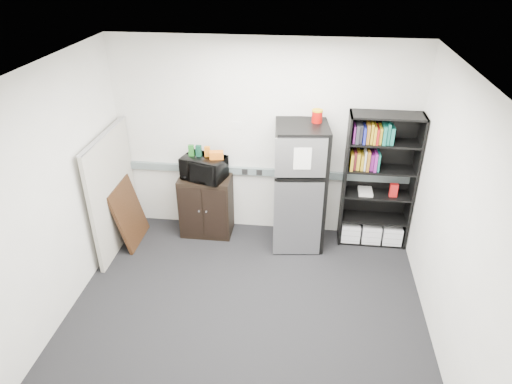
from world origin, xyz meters
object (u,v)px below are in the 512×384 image
cubicle_partition (113,192)px  bookshelf (378,183)px  refrigerator (300,187)px  cabinet (206,205)px  microwave (204,168)px

cubicle_partition → bookshelf: bearing=8.1°
cubicle_partition → refrigerator: size_ratio=0.95×
refrigerator → cubicle_partition: bearing=-178.5°
bookshelf → cabinet: bookshelf is taller
refrigerator → microwave: bearing=170.6°
bookshelf → microwave: bearing=-178.0°
cubicle_partition → refrigerator: refrigerator is taller
cabinet → cubicle_partition: bearing=-159.6°
cabinet → refrigerator: (1.28, -0.08, 0.42)m
microwave → refrigerator: (1.28, -0.06, -0.17)m
cubicle_partition → microwave: (1.13, 0.40, 0.22)m
cabinet → microwave: bearing=-90.0°
bookshelf → refrigerator: bearing=-171.9°
cubicle_partition → refrigerator: bearing=8.0°
cubicle_partition → microwave: cubicle_partition is taller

